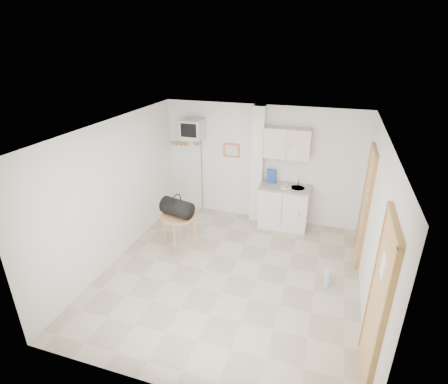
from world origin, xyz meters
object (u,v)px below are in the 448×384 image
(crt_television, at_px, (193,130))
(water_bottle, at_px, (327,277))
(duffel_bag, at_px, (177,208))
(round_table, at_px, (179,219))

(crt_television, relative_size, water_bottle, 6.62)
(duffel_bag, bearing_deg, round_table, 60.85)
(round_table, distance_m, water_bottle, 2.83)
(water_bottle, bearing_deg, duffel_bag, 172.87)
(round_table, xyz_separation_m, duffel_bag, (-0.01, -0.01, 0.24))
(round_table, bearing_deg, crt_television, 100.13)
(crt_television, distance_m, duffel_bag, 1.84)
(water_bottle, bearing_deg, crt_television, 149.34)
(round_table, relative_size, water_bottle, 2.08)
(crt_television, bearing_deg, duffel_bag, -80.42)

